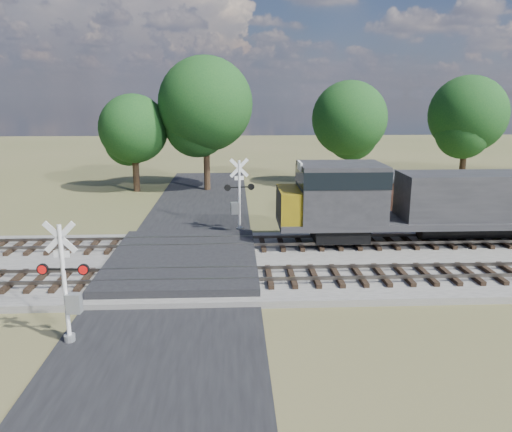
{
  "coord_description": "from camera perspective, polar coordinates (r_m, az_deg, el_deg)",
  "views": [
    {
      "loc": [
        2.47,
        -22.6,
        8.19
      ],
      "look_at": [
        3.6,
        2.0,
        2.16
      ],
      "focal_mm": 35.0,
      "sensor_mm": 36.0,
      "label": 1
    }
  ],
  "objects": [
    {
      "name": "treeline",
      "position": [
        43.76,
        4.95,
        11.75
      ],
      "size": [
        79.91,
        11.94,
        11.37
      ],
      "color": "black",
      "rests_on": "ground"
    },
    {
      "name": "track_near",
      "position": [
        22.03,
        -0.76,
        -6.92
      ],
      "size": [
        140.0,
        2.6,
        0.33
      ],
      "color": "black",
      "rests_on": "ballast_bed"
    },
    {
      "name": "crossing_panel",
      "position": [
        24.53,
        -8.29,
        -5.13
      ],
      "size": [
        7.0,
        9.0,
        0.62
      ],
      "primitive_type": "cube",
      "color": "#262628",
      "rests_on": "ground"
    },
    {
      "name": "track_far",
      "position": [
        26.77,
        -1.11,
        -3.15
      ],
      "size": [
        140.0,
        2.6,
        0.33
      ],
      "color": "black",
      "rests_on": "ballast_bed"
    },
    {
      "name": "ballast_bed",
      "position": [
        25.59,
        14.69,
        -5.03
      ],
      "size": [
        140.0,
        10.0,
        0.3
      ],
      "primitive_type": "cube",
      "color": "gray",
      "rests_on": "ground"
    },
    {
      "name": "crossing_signal_near",
      "position": [
        17.77,
        -20.68,
        -8.34
      ],
      "size": [
        1.72,
        0.37,
        4.27
      ],
      "rotation": [
        0.0,
        0.0,
        -0.07
      ],
      "color": "silver",
      "rests_on": "ground"
    },
    {
      "name": "equipment_shed",
      "position": [
        33.8,
        12.76,
        2.11
      ],
      "size": [
        4.83,
        4.83,
        3.11
      ],
      "rotation": [
        0.0,
        0.0,
        -0.06
      ],
      "color": "#46281E",
      "rests_on": "ground"
    },
    {
      "name": "ground",
      "position": [
        24.17,
        -8.38,
        -6.22
      ],
      "size": [
        160.0,
        160.0,
        0.0
      ],
      "primitive_type": "plane",
      "color": "#4F542D",
      "rests_on": "ground"
    },
    {
      "name": "crossing_signal_far",
      "position": [
        29.86,
        -2.08,
        1.56
      ],
      "size": [
        1.82,
        0.47,
        4.55
      ],
      "rotation": [
        0.0,
        0.0,
        3.32
      ],
      "color": "silver",
      "rests_on": "ground"
    },
    {
      "name": "road",
      "position": [
        24.15,
        -8.38,
        -6.13
      ],
      "size": [
        7.0,
        60.0,
        0.08
      ],
      "primitive_type": "cube",
      "color": "black",
      "rests_on": "ground"
    }
  ]
}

